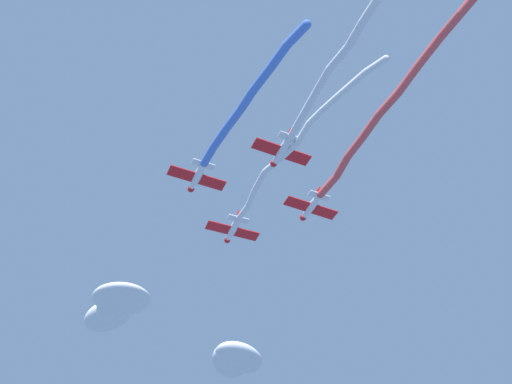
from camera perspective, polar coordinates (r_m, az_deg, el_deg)
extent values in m
ellipsoid|color=white|center=(78.35, -1.97, -3.17)|extent=(2.93, 4.16, 0.88)
sphere|color=red|center=(79.83, -2.45, -4.08)|extent=(1.02, 1.02, 0.75)
ellipsoid|color=#1E2D4C|center=(78.96, -2.09, -3.23)|extent=(1.05, 1.23, 0.47)
cube|color=red|center=(78.38, -2.01, -3.30)|extent=(6.15, 4.43, 0.12)
cube|color=white|center=(77.13, -1.53, -2.29)|extent=(2.53, 1.94, 0.10)
cube|color=red|center=(77.50, -1.54, -2.08)|extent=(0.59, 0.90, 1.21)
cylinder|color=white|center=(75.85, -1.08, -1.72)|extent=(2.04, 2.41, 1.07)
cylinder|color=white|center=(74.10, -0.37, -0.45)|extent=(2.01, 2.69, 1.12)
cylinder|color=white|center=(72.46, 0.36, 1.05)|extent=(1.94, 2.60, 0.67)
cylinder|color=white|center=(70.90, 1.40, 2.28)|extent=(2.34, 2.12, 0.84)
cylinder|color=white|center=(69.38, 2.76, 3.47)|extent=(2.55, 2.50, 0.88)
cylinder|color=white|center=(67.97, 4.00, 4.98)|extent=(2.13, 2.49, 1.08)
cylinder|color=white|center=(66.75, 5.11, 6.41)|extent=(2.14, 2.15, 0.92)
cylinder|color=white|center=(65.47, 6.57, 7.73)|extent=(2.57, 2.39, 0.78)
cylinder|color=white|center=(64.42, 8.33, 9.22)|extent=(2.59, 2.23, 0.77)
cylinder|color=white|center=(63.62, 10.08, 10.50)|extent=(2.31, 1.82, 0.82)
sphere|color=white|center=(76.80, -1.44, -2.20)|extent=(0.64, 0.64, 0.64)
sphere|color=white|center=(74.90, -0.70, -1.23)|extent=(0.64, 0.64, 0.64)
sphere|color=white|center=(73.31, -0.02, 0.35)|extent=(0.64, 0.64, 0.64)
sphere|color=white|center=(71.61, 0.76, 1.76)|extent=(0.64, 0.64, 0.64)
sphere|color=white|center=(70.21, 2.05, 2.81)|extent=(0.64, 0.64, 0.64)
sphere|color=white|center=(68.57, 3.50, 4.15)|extent=(0.64, 0.64, 0.64)
sphere|color=white|center=(67.40, 4.51, 5.83)|extent=(0.64, 0.64, 0.64)
sphere|color=white|center=(66.11, 5.72, 7.00)|extent=(0.64, 0.64, 0.64)
sphere|color=white|center=(64.86, 7.43, 8.47)|extent=(0.64, 0.64, 0.64)
sphere|color=white|center=(64.00, 9.24, 9.98)|extent=(0.64, 0.64, 0.64)
sphere|color=white|center=(63.26, 10.93, 11.02)|extent=(0.64, 0.64, 0.64)
ellipsoid|color=white|center=(71.84, -4.99, 1.32)|extent=(3.08, 4.10, 0.88)
sphere|color=red|center=(73.24, -5.52, 0.26)|extent=(1.04, 1.04, 0.75)
ellipsoid|color=#1E2D4C|center=(72.44, -5.11, 1.22)|extent=(1.08, 1.22, 0.47)
cube|color=red|center=(71.86, -5.03, 1.18)|extent=(6.06, 4.64, 0.12)
cube|color=white|center=(70.70, -4.49, 2.34)|extent=(2.50, 2.02, 0.10)
cube|color=red|center=(71.09, -4.49, 2.54)|extent=(0.63, 0.89, 1.21)
cylinder|color=#4C75DB|center=(69.66, -4.02, 3.11)|extent=(2.09, 2.38, 0.94)
cylinder|color=#4C75DB|center=(67.95, -3.07, 4.59)|extent=(2.63, 2.96, 1.07)
cylinder|color=#4C75DB|center=(66.14, -1.87, 6.26)|extent=(2.55, 2.75, 0.84)
cylinder|color=#4C75DB|center=(64.41, -0.73, 7.85)|extent=(2.41, 2.70, 1.40)
cylinder|color=#4C75DB|center=(62.68, 0.47, 9.49)|extent=(2.61, 2.78, 1.07)
cylinder|color=#4C75DB|center=(61.18, 1.89, 11.34)|extent=(2.52, 2.77, 0.87)
cylinder|color=#4C75DB|center=(60.02, 3.46, 13.13)|extent=(2.51, 2.33, 0.88)
sphere|color=#4C75DB|center=(70.38, -4.40, 2.46)|extent=(0.83, 0.83, 0.83)
sphere|color=#4C75DB|center=(68.96, -3.63, 3.78)|extent=(0.83, 0.83, 0.83)
sphere|color=#4C75DB|center=(66.96, -2.49, 5.43)|extent=(0.83, 0.83, 0.83)
sphere|color=#4C75DB|center=(65.34, -1.22, 7.11)|extent=(0.83, 0.83, 0.83)
sphere|color=#4C75DB|center=(63.50, -0.22, 8.61)|extent=(0.83, 0.83, 0.83)
sphere|color=#4C75DB|center=(61.88, 1.18, 10.39)|extent=(0.83, 0.83, 0.83)
sphere|color=#4C75DB|center=(60.50, 2.63, 12.32)|extent=(0.83, 0.83, 0.83)
sphere|color=#4C75DB|center=(59.56, 4.30, 13.94)|extent=(0.83, 0.83, 0.83)
ellipsoid|color=white|center=(76.14, 4.70, -1.22)|extent=(3.15, 4.06, 0.88)
sphere|color=red|center=(77.45, 4.00, -2.17)|extent=(1.04, 1.04, 0.75)
ellipsoid|color=#1E2D4C|center=(76.71, 4.50, -1.29)|extent=(1.09, 1.22, 0.47)
cube|color=red|center=(76.15, 4.66, -1.35)|extent=(6.01, 4.73, 0.12)
cube|color=white|center=(75.08, 5.34, -0.31)|extent=(2.49, 2.05, 0.10)
cube|color=red|center=(75.45, 5.29, -0.10)|extent=(0.65, 0.88, 1.21)
cylinder|color=#DB4C4C|center=(74.14, 6.15, 0.56)|extent=(2.76, 2.71, 1.33)
cylinder|color=#DB4C4C|center=(72.71, 7.31, 2.18)|extent=(2.24, 2.95, 1.08)
cylinder|color=#DB4C4C|center=(71.33, 8.41, 3.83)|extent=(2.51, 2.68, 1.23)
cylinder|color=#DB4C4C|center=(70.15, 9.69, 5.55)|extent=(2.56, 2.88, 1.28)
cylinder|color=#DB4C4C|center=(69.06, 11.12, 7.32)|extent=(2.71, 2.74, 1.15)
cylinder|color=#DB4C4C|center=(68.22, 12.72, 9.26)|extent=(2.89, 2.97, 1.65)
cylinder|color=#DB4C4C|center=(67.64, 14.38, 11.37)|extent=(2.89, 2.87, 1.59)
cylinder|color=#DB4C4C|center=(66.95, 16.05, 13.32)|extent=(2.54, 2.86, 0.90)
cylinder|color=#DB4C4C|center=(66.50, 17.72, 15.13)|extent=(2.72, 2.46, 1.59)
sphere|color=#DB4C4C|center=(74.78, 5.47, -0.21)|extent=(0.82, 0.82, 0.82)
sphere|color=#DB4C4C|center=(73.53, 6.84, 1.35)|extent=(0.82, 0.82, 0.82)
sphere|color=#DB4C4C|center=(71.92, 7.79, 3.03)|extent=(0.82, 0.82, 0.82)
sphere|color=#DB4C4C|center=(70.76, 9.04, 4.64)|extent=(0.82, 0.82, 0.82)
sphere|color=#DB4C4C|center=(69.57, 10.34, 6.46)|extent=(0.82, 0.82, 0.82)
sphere|color=#DB4C4C|center=(68.58, 11.92, 8.19)|extent=(0.82, 0.82, 0.82)
sphere|color=#DB4C4C|center=(67.90, 13.53, 10.33)|extent=(0.82, 0.82, 0.82)
sphere|color=#DB4C4C|center=(67.41, 15.23, 12.40)|extent=(0.82, 0.82, 0.82)
sphere|color=#DB4C4C|center=(66.52, 16.90, 14.24)|extent=(0.82, 0.82, 0.82)
ellipsoid|color=white|center=(69.35, 2.23, 3.55)|extent=(3.12, 4.07, 0.88)
sphere|color=red|center=(70.59, 1.51, 2.42)|extent=(1.04, 1.04, 0.75)
ellipsoid|color=#1E2D4C|center=(69.91, 2.03, 3.43)|extent=(1.09, 1.22, 0.47)
cube|color=red|center=(69.35, 2.18, 3.41)|extent=(6.03, 4.70, 0.12)
cube|color=white|center=(68.35, 2.88, 4.63)|extent=(2.49, 2.04, 0.10)
cube|color=red|center=(68.75, 2.84, 4.83)|extent=(0.64, 0.88, 1.21)
cylinder|color=white|center=(66.96, 3.51, 5.65)|extent=(2.35, 3.21, 1.24)
cylinder|color=white|center=(65.13, 4.56, 7.48)|extent=(2.14, 2.79, 0.80)
cylinder|color=white|center=(63.34, 5.66, 9.34)|extent=(2.35, 3.17, 1.45)
cylinder|color=white|center=(61.42, 7.02, 11.20)|extent=(2.60, 2.90, 1.34)
cylinder|color=white|center=(59.71, 8.43, 13.08)|extent=(2.20, 2.90, 1.38)
cylinder|color=white|center=(58.10, 9.90, 15.28)|extent=(2.54, 3.24, 1.04)
sphere|color=white|center=(68.06, 3.01, 4.76)|extent=(0.74, 0.74, 0.74)
sphere|color=white|center=(65.88, 4.03, 6.57)|extent=(0.74, 0.74, 0.74)
sphere|color=white|center=(64.40, 5.10, 8.40)|extent=(0.74, 0.74, 0.74)
sphere|color=white|center=(62.30, 6.24, 10.31)|extent=(0.74, 0.74, 0.74)
sphere|color=white|center=(60.57, 7.83, 12.12)|extent=(0.74, 0.74, 0.74)
sphere|color=white|center=(58.87, 9.04, 14.06)|extent=(0.74, 0.74, 0.74)
ellipsoid|color=white|center=(104.88, -11.31, -8.83)|extent=(9.67, 8.48, 2.74)
ellipsoid|color=white|center=(108.88, -12.42, -10.16)|extent=(10.74, 9.45, 3.60)
ellipsoid|color=white|center=(109.00, -1.46, -13.82)|extent=(9.77, 10.82, 3.25)
ellipsoid|color=white|center=(110.06, -2.28, -14.11)|extent=(5.43, 8.45, 3.84)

